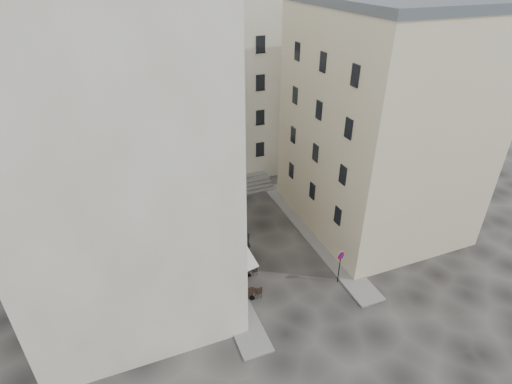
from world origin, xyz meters
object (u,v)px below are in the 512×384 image
bistro_table_a (252,293)px  pedestrian (247,242)px  no_parking_sign (340,261)px  bistro_table_b (249,271)px

bistro_table_a → pedestrian: size_ratio=0.73×
no_parking_sign → bistro_table_b: 6.81m
no_parking_sign → bistro_table_a: no_parking_sign is taller
bistro_table_b → pedestrian: pedestrian is taller
bistro_table_a → bistro_table_b: 2.33m
no_parking_sign → pedestrian: 7.72m
bistro_table_a → bistro_table_b: bearing=74.1°
no_parking_sign → bistro_table_a: size_ratio=2.05×
bistro_table_b → bistro_table_a: bearing=-105.9°
bistro_table_b → no_parking_sign: bearing=-27.5°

